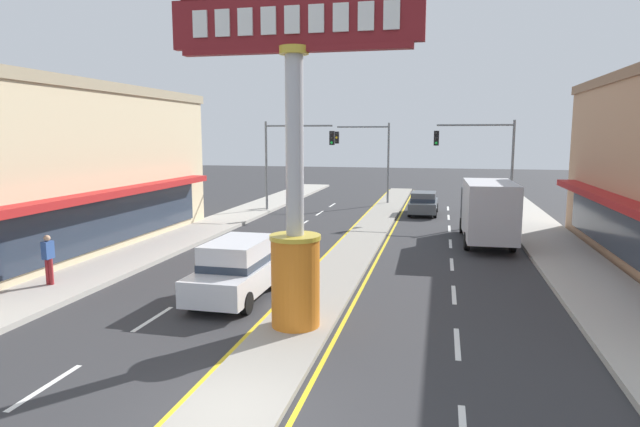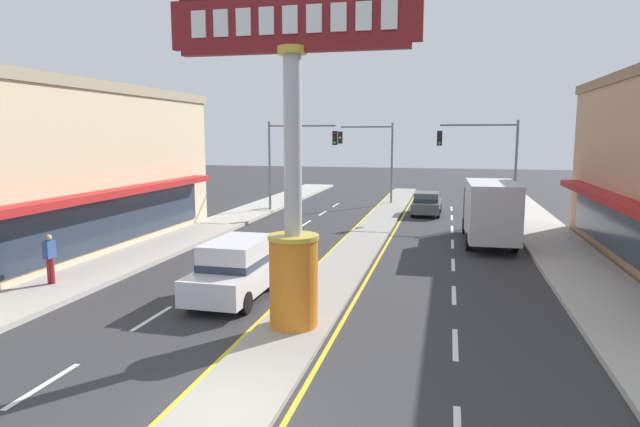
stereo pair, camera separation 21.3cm
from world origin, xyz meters
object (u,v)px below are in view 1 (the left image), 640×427
Objects in this scene: box_truck_near_right_lane at (487,210)px; sedan_far_right_lane at (424,203)px; pedestrian_near_kerb at (48,257)px; suv_near_left_lane at (237,268)px; storefront_left at (18,168)px; traffic_light_right_side at (483,152)px; district_sign at (295,179)px; traffic_light_left_side at (291,151)px; traffic_light_median_far at (369,149)px.

sedan_far_right_lane is (-3.34, 9.38, -0.91)m from box_truck_near_right_lane.
suv_near_left_lane is at bearing 4.61° from pedestrian_near_kerb.
sedan_far_right_lane is at bearing 60.24° from pedestrian_near_kerb.
traffic_light_right_side is (21.26, 14.07, 0.45)m from storefront_left.
storefront_left is at bearing -138.72° from sedan_far_right_lane.
sedan_far_right_lane is at bearing 83.41° from district_sign.
traffic_light_left_side is 1.00× the size of traffic_light_median_far.
traffic_light_left_side is 1.43× the size of sedan_far_right_lane.
district_sign reaches higher than box_truck_near_right_lane.
district_sign is 0.45× the size of storefront_left.
district_sign is at bearing -86.43° from traffic_light_median_far.
traffic_light_median_far is (13.31, 20.35, 0.40)m from storefront_left.
storefront_left reaches higher than traffic_light_median_far.
district_sign is 16.73m from storefront_left.
box_truck_near_right_lane reaches higher than suv_near_left_lane.
district_sign is 1.90× the size of suv_near_left_lane.
sedan_far_right_lane is at bearing 109.59° from box_truck_near_right_lane.
traffic_light_right_side is 21.15m from suv_near_left_lane.
traffic_light_median_far is (-1.73, 27.68, 0.05)m from district_sign.
box_truck_near_right_lane is at bearing 37.00° from pedestrian_near_kerb.
sedan_far_right_lane is 21.04m from suv_near_left_lane.
storefront_left is 13.60m from suv_near_left_lane.
traffic_light_left_side is 14.97m from box_truck_near_right_lane.
traffic_light_median_far is (-7.95, 6.27, -0.05)m from traffic_light_right_side.
traffic_light_right_side and traffic_light_median_far have the same top height.
district_sign is at bearing -43.28° from suv_near_left_lane.
district_sign reaches higher than pedestrian_near_kerb.
storefront_left is 16.91m from traffic_light_left_side.
sedan_far_right_lane is (-3.59, 1.45, -3.46)m from traffic_light_right_side.
district_sign is 4.81m from suv_near_left_lane.
traffic_light_right_side is 1.43× the size of sedan_far_right_lane.
traffic_light_median_far is (4.50, 5.92, -0.05)m from traffic_light_left_side.
traffic_light_left_side is 1.34× the size of suv_near_left_lane.
storefront_left is 4.47× the size of sedan_far_right_lane.
suv_near_left_lane is at bearing -115.11° from traffic_light_right_side.
box_truck_near_right_lane is at bearing 66.06° from district_sign.
suv_near_left_lane is (-0.91, -25.19, -3.21)m from traffic_light_median_far.
traffic_light_right_side is 5.19m from sedan_far_right_lane.
storefront_left is at bearing 154.01° from district_sign.
traffic_light_left_side and traffic_light_median_far have the same top height.
suv_near_left_lane is at bearing -21.34° from storefront_left.
suv_near_left_lane is (12.40, -4.84, -2.81)m from storefront_left.
traffic_light_median_far is at bearing 56.81° from storefront_left.
suv_near_left_lane is at bearing -92.08° from traffic_light_median_far.
suv_near_left_lane is (-8.87, -18.92, -3.26)m from traffic_light_right_side.
district_sign is at bearing -11.82° from pedestrian_near_kerb.
sedan_far_right_lane is (4.37, -4.83, -3.41)m from traffic_light_median_far.
traffic_light_left_side is 0.89× the size of box_truck_near_right_lane.
box_truck_near_right_lane is (12.21, -8.28, -2.55)m from traffic_light_left_side.
traffic_light_left_side is 1.00× the size of traffic_light_right_side.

